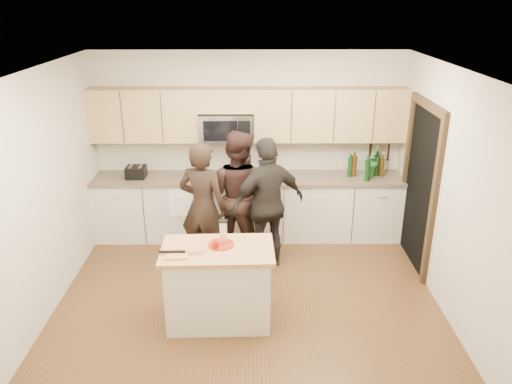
{
  "coord_description": "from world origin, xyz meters",
  "views": [
    {
      "loc": [
        0.06,
        -5.14,
        3.41
      ],
      "look_at": [
        0.1,
        0.35,
        1.23
      ],
      "focal_mm": 35.0,
      "sensor_mm": 36.0,
      "label": 1
    }
  ],
  "objects_px": {
    "island": "(219,285)",
    "woman_right": "(268,204)",
    "toaster": "(136,172)",
    "woman_left": "(203,207)",
    "woman_center": "(238,194)"
  },
  "relations": [
    {
      "from": "island",
      "to": "woman_right",
      "type": "xyz_separation_m",
      "value": [
        0.57,
        1.22,
        0.43
      ]
    },
    {
      "from": "toaster",
      "to": "woman_left",
      "type": "bearing_deg",
      "value": -41.24
    },
    {
      "from": "woman_left",
      "to": "woman_right",
      "type": "distance_m",
      "value": 0.84
    },
    {
      "from": "island",
      "to": "toaster",
      "type": "xyz_separation_m",
      "value": [
        -1.31,
        2.11,
        0.57
      ]
    },
    {
      "from": "island",
      "to": "toaster",
      "type": "bearing_deg",
      "value": 120.36
    },
    {
      "from": "woman_left",
      "to": "woman_center",
      "type": "bearing_deg",
      "value": -122.19
    },
    {
      "from": "toaster",
      "to": "woman_left",
      "type": "height_order",
      "value": "woman_left"
    },
    {
      "from": "island",
      "to": "toaster",
      "type": "distance_m",
      "value": 2.54
    },
    {
      "from": "woman_center",
      "to": "woman_right",
      "type": "distance_m",
      "value": 0.53
    },
    {
      "from": "woman_center",
      "to": "woman_left",
      "type": "bearing_deg",
      "value": 63.91
    },
    {
      "from": "woman_right",
      "to": "island",
      "type": "bearing_deg",
      "value": 37.52
    },
    {
      "from": "island",
      "to": "woman_left",
      "type": "relative_size",
      "value": 0.7
    },
    {
      "from": "island",
      "to": "woman_left",
      "type": "distance_m",
      "value": 1.29
    },
    {
      "from": "island",
      "to": "woman_right",
      "type": "height_order",
      "value": "woman_right"
    },
    {
      "from": "woman_right",
      "to": "toaster",
      "type": "bearing_deg",
      "value": -52.57
    }
  ]
}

